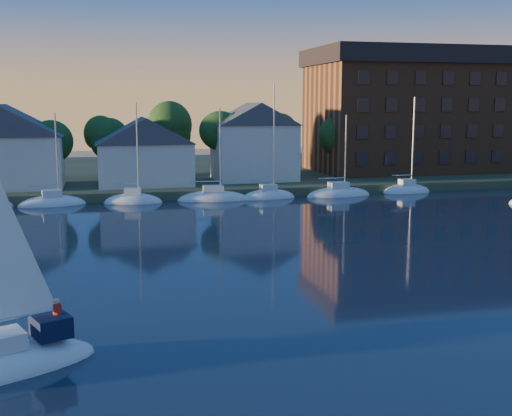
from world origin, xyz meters
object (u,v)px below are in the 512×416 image
object	(u,v)px
clubhouse_east	(254,141)
condo_block	(418,110)
clubhouse_west	(3,145)
clubhouse_centre	(144,150)

from	to	relation	value
clubhouse_east	condo_block	xyz separation A→B (m)	(26.00, 5.95, 3.79)
clubhouse_west	condo_block	distance (m)	56.56
condo_block	clubhouse_east	bearing A→B (deg)	-167.11
clubhouse_west	clubhouse_east	size ratio (longest dim) A/B	1.30
clubhouse_east	condo_block	world-z (taller)	condo_block
clubhouse_west	condo_block	world-z (taller)	condo_block
clubhouse_west	condo_block	bearing A→B (deg)	7.07
clubhouse_east	clubhouse_centre	bearing A→B (deg)	-171.87
clubhouse_east	condo_block	size ratio (longest dim) A/B	0.34
clubhouse_centre	clubhouse_east	distance (m)	14.17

